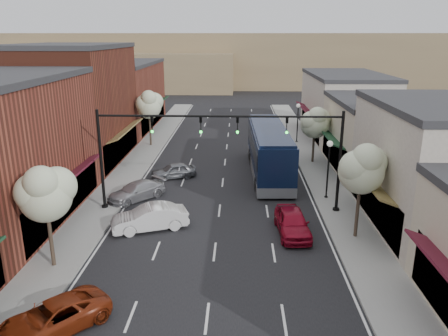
# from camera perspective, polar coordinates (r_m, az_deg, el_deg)

# --- Properties ---
(ground) EXTENTS (160.00, 160.00, 0.00)m
(ground) POSITION_cam_1_polar(r_m,az_deg,el_deg) (23.19, -1.51, -13.19)
(ground) COLOR black
(ground) RESTS_ON ground
(sidewalk_left) EXTENTS (2.80, 73.00, 0.15)m
(sidewalk_left) POSITION_cam_1_polar(r_m,az_deg,el_deg) (41.36, -11.65, 0.38)
(sidewalk_left) COLOR gray
(sidewalk_left) RESTS_ON ground
(sidewalk_right) EXTENTS (2.80, 73.00, 0.15)m
(sidewalk_right) POSITION_cam_1_polar(r_m,az_deg,el_deg) (40.83, 11.93, 0.15)
(sidewalk_right) COLOR gray
(sidewalk_right) RESTS_ON ground
(curb_left) EXTENTS (0.25, 73.00, 0.17)m
(curb_left) POSITION_cam_1_polar(r_m,az_deg,el_deg) (41.05, -9.75, 0.36)
(curb_left) COLOR gray
(curb_left) RESTS_ON ground
(curb_right) EXTENTS (0.25, 73.00, 0.17)m
(curb_right) POSITION_cam_1_polar(r_m,az_deg,el_deg) (40.61, 9.99, 0.17)
(curb_right) COLOR gray
(curb_right) RESTS_ON ground
(bldg_left_midfar) EXTENTS (10.14, 14.10, 10.90)m
(bldg_left_midfar) POSITION_cam_1_polar(r_m,az_deg,el_deg) (43.36, -19.21, 7.78)
(bldg_left_midfar) COLOR maroon
(bldg_left_midfar) RESTS_ON ground
(bldg_left_far) EXTENTS (10.14, 18.10, 8.40)m
(bldg_left_far) POSITION_cam_1_polar(r_m,az_deg,el_deg) (58.59, -13.56, 9.19)
(bldg_left_far) COLOR brown
(bldg_left_far) RESTS_ON ground
(bldg_right_midnear) EXTENTS (9.14, 12.10, 7.90)m
(bldg_right_midnear) POSITION_cam_1_polar(r_m,az_deg,el_deg) (29.85, 26.51, 0.12)
(bldg_right_midnear) COLOR beige
(bldg_right_midnear) RESTS_ON ground
(bldg_right_midfar) EXTENTS (9.14, 12.10, 6.40)m
(bldg_right_midfar) POSITION_cam_1_polar(r_m,az_deg,el_deg) (40.87, 19.66, 4.01)
(bldg_right_midfar) COLOR beige
(bldg_right_midfar) RESTS_ON ground
(bldg_right_far) EXTENTS (9.14, 16.10, 7.40)m
(bldg_right_far) POSITION_cam_1_polar(r_m,az_deg,el_deg) (54.06, 15.40, 7.90)
(bldg_right_far) COLOR beige
(bldg_right_far) RESTS_ON ground
(hill_far) EXTENTS (120.00, 30.00, 12.00)m
(hill_far) POSITION_cam_1_polar(r_m,az_deg,el_deg) (110.15, 1.35, 14.06)
(hill_far) COLOR #7A6647
(hill_far) RESTS_ON ground
(hill_near) EXTENTS (50.00, 20.00, 8.00)m
(hill_near) POSITION_cam_1_polar(r_m,az_deg,el_deg) (101.75, -13.31, 12.25)
(hill_near) COLOR #7A6647
(hill_near) RESTS_ON ground
(signal_mast_right) EXTENTS (8.22, 0.46, 7.00)m
(signal_mast_right) POSITION_cam_1_polar(r_m,az_deg,el_deg) (29.19, 10.47, 2.77)
(signal_mast_right) COLOR black
(signal_mast_right) RESTS_ON ground
(signal_mast_left) EXTENTS (8.22, 0.46, 7.00)m
(signal_mast_left) POSITION_cam_1_polar(r_m,az_deg,el_deg) (29.68, -11.55, 2.94)
(signal_mast_left) COLOR black
(signal_mast_left) RESTS_ON ground
(tree_right_near) EXTENTS (2.85, 2.65, 5.95)m
(tree_right_near) POSITION_cam_1_polar(r_m,az_deg,el_deg) (25.98, 17.66, 0.08)
(tree_right_near) COLOR #47382B
(tree_right_near) RESTS_ON ground
(tree_right_far) EXTENTS (2.85, 2.65, 5.43)m
(tree_right_far) POSITION_cam_1_polar(r_m,az_deg,el_deg) (41.28, 11.86, 5.94)
(tree_right_far) COLOR #47382B
(tree_right_far) RESTS_ON ground
(tree_left_near) EXTENTS (2.85, 2.65, 5.69)m
(tree_left_near) POSITION_cam_1_polar(r_m,az_deg,el_deg) (23.33, -22.31, -2.92)
(tree_left_near) COLOR #47382B
(tree_left_near) RESTS_ON ground
(tree_left_far) EXTENTS (2.85, 2.65, 6.13)m
(tree_left_far) POSITION_cam_1_polar(r_m,az_deg,el_deg) (47.45, -9.74, 8.22)
(tree_left_far) COLOR #47382B
(tree_left_far) RESTS_ON ground
(lamp_post_near) EXTENTS (0.44, 0.44, 4.44)m
(lamp_post_near) POSITION_cam_1_polar(r_m,az_deg,el_deg) (32.37, 13.52, 1.02)
(lamp_post_near) COLOR black
(lamp_post_near) RESTS_ON ground
(lamp_post_far) EXTENTS (0.44, 0.44, 4.44)m
(lamp_post_far) POSITION_cam_1_polar(r_m,az_deg,el_deg) (49.21, 9.62, 6.64)
(lamp_post_far) COLOR black
(lamp_post_far) RESTS_ON ground
(coach_bus) EXTENTS (3.35, 13.51, 4.10)m
(coach_bus) POSITION_cam_1_polar(r_m,az_deg,el_deg) (37.89, 5.90, 2.34)
(coach_bus) COLOR black
(coach_bus) RESTS_ON ground
(red_hatchback) EXTENTS (2.11, 4.64, 1.55)m
(red_hatchback) POSITION_cam_1_polar(r_m,az_deg,el_deg) (26.99, 8.92, -7.00)
(red_hatchback) COLOR maroon
(red_hatchback) RESTS_ON ground
(parked_car_a) EXTENTS (4.68, 4.81, 1.28)m
(parked_car_a) POSITION_cam_1_polar(r_m,az_deg,el_deg) (20.01, -21.43, -17.74)
(parked_car_a) COLOR maroon
(parked_car_a) RESTS_ON ground
(parked_car_b) EXTENTS (4.98, 3.18, 1.55)m
(parked_car_b) POSITION_cam_1_polar(r_m,az_deg,el_deg) (27.66, -9.69, -6.43)
(parked_car_b) COLOR silver
(parked_car_b) RESTS_ON ground
(parked_car_c) EXTENTS (4.40, 4.57, 1.31)m
(parked_car_c) POSITION_cam_1_polar(r_m,az_deg,el_deg) (32.75, -11.37, -2.98)
(parked_car_c) COLOR #A5A6AB
(parked_car_c) RESTS_ON ground
(parked_car_d) EXTENTS (4.07, 2.85, 1.29)m
(parked_car_d) POSITION_cam_1_polar(r_m,az_deg,el_deg) (37.14, -6.60, -0.36)
(parked_car_d) COLOR slate
(parked_car_d) RESTS_ON ground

